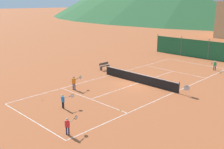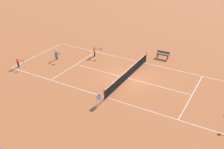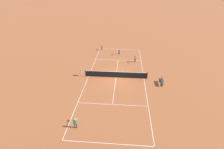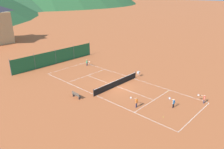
% 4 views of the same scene
% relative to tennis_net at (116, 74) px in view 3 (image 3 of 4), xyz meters
% --- Properties ---
extents(ground_plane, '(600.00, 600.00, 0.00)m').
position_rel_tennis_net_xyz_m(ground_plane, '(0.00, 0.00, -0.50)').
color(ground_plane, '#A8542D').
extents(court_line_markings, '(8.25, 23.85, 0.01)m').
position_rel_tennis_net_xyz_m(court_line_markings, '(0.00, 0.00, -0.50)').
color(court_line_markings, white).
rests_on(court_line_markings, ground).
extents(tennis_net, '(9.18, 0.08, 1.06)m').
position_rel_tennis_net_xyz_m(tennis_net, '(0.00, 0.00, 0.00)').
color(tennis_net, '#2D2D2D').
rests_on(tennis_net, ground).
extents(player_near_service, '(0.42, 1.09, 1.27)m').
position_rel_tennis_net_xyz_m(player_near_service, '(-2.96, -5.80, 0.24)').
color(player_near_service, '#23284C').
rests_on(player_near_service, ground).
extents(player_far_service, '(0.39, 1.00, 1.16)m').
position_rel_tennis_net_xyz_m(player_far_service, '(3.27, 10.24, 0.18)').
color(player_far_service, '#23284C').
rests_on(player_far_service, ground).
extents(player_near_baseline, '(0.49, 0.95, 1.14)m').
position_rel_tennis_net_xyz_m(player_near_baseline, '(-0.01, -9.10, 0.17)').
color(player_near_baseline, black).
rests_on(player_near_baseline, ground).
extents(player_far_baseline, '(0.36, 0.99, 1.12)m').
position_rel_tennis_net_xyz_m(player_far_baseline, '(3.59, -11.34, 0.16)').
color(player_far_baseline, '#23284C').
rests_on(player_far_baseline, ground).
extents(tennis_ball_service_box, '(0.07, 0.07, 0.07)m').
position_rel_tennis_net_xyz_m(tennis_ball_service_box, '(3.41, -6.43, -0.47)').
color(tennis_ball_service_box, '#CCE033').
rests_on(tennis_ball_service_box, ground).
extents(tennis_ball_near_corner, '(0.07, 0.07, 0.07)m').
position_rel_tennis_net_xyz_m(tennis_ball_near_corner, '(1.86, -0.70, -0.47)').
color(tennis_ball_near_corner, '#CCE033').
rests_on(tennis_ball_near_corner, ground).
extents(tennis_ball_by_net_right, '(0.07, 0.07, 0.07)m').
position_rel_tennis_net_xyz_m(tennis_ball_by_net_right, '(-2.02, 5.69, -0.47)').
color(tennis_ball_by_net_right, '#CCE033').
rests_on(tennis_ball_by_net_right, ground).
extents(tennis_ball_alley_left, '(0.07, 0.07, 0.07)m').
position_rel_tennis_net_xyz_m(tennis_ball_alley_left, '(2.86, 6.33, -0.47)').
color(tennis_ball_alley_left, '#CCE033').
rests_on(tennis_ball_alley_left, ground).
extents(tennis_ball_alley_right, '(0.07, 0.07, 0.07)m').
position_rel_tennis_net_xyz_m(tennis_ball_alley_right, '(0.67, 4.31, -0.47)').
color(tennis_ball_alley_right, '#CCE033').
rests_on(tennis_ball_alley_right, ground).
extents(tennis_ball_by_net_left, '(0.07, 0.07, 0.07)m').
position_rel_tennis_net_xyz_m(tennis_ball_by_net_left, '(-2.69, -9.39, -0.47)').
color(tennis_ball_by_net_left, '#CCE033').
rests_on(tennis_ball_by_net_left, ground).
extents(ball_hopper, '(0.36, 0.36, 0.89)m').
position_rel_tennis_net_xyz_m(ball_hopper, '(5.30, -0.03, 0.16)').
color(ball_hopper, '#B7B7BC').
rests_on(ball_hopper, ground).
extents(courtside_bench, '(0.36, 1.50, 0.84)m').
position_rel_tennis_net_xyz_m(courtside_bench, '(-6.34, 1.35, -0.05)').
color(courtside_bench, '#51473D').
rests_on(courtside_bench, ground).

